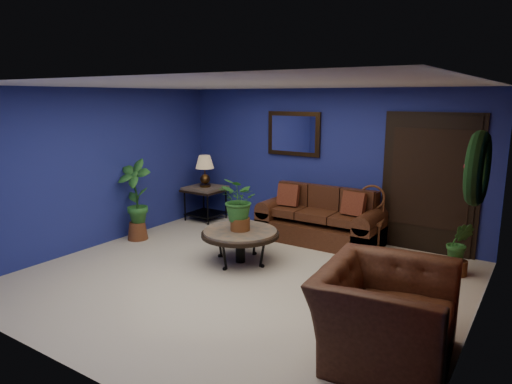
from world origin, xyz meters
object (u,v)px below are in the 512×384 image
Objects in this scene: coffee_table at (240,234)px; side_chair at (370,214)px; end_table at (205,194)px; sofa at (321,223)px; table_lamp at (205,167)px; armchair at (385,314)px.

side_chair reaches higher than coffee_table.
end_table reaches higher than coffee_table.
sofa is at bearing 173.23° from side_chair.
sofa is 1.79× the size of coffee_table.
side_chair is at bearing 1.28° from end_table.
table_lamp is at bearing 171.15° from side_chair.
sofa is 2.47m from end_table.
table_lamp is 3.30m from side_chair.
coffee_table is 2.11m from side_chair.
sofa is at bearing 71.16° from coffee_table.
coffee_table is 0.86× the size of armchair.
side_chair is (1.35, 1.62, 0.14)m from coffee_table.
table_lamp is 0.45× the size of armchair.
end_table is (-1.92, 1.55, 0.08)m from coffee_table.
table_lamp is (-1.92, 1.55, 0.61)m from coffee_table.
sofa is 1.67m from coffee_table.
end_table is at bearing 52.43° from armchair.
sofa reaches higher than coffee_table.
sofa is 3.49m from armchair.
coffee_table is 1.12× the size of side_chair.
end_table is 0.55× the size of armchair.
coffee_table is at bearing -38.85° from table_lamp.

